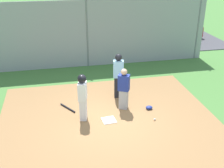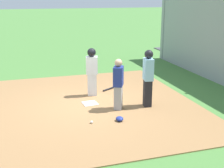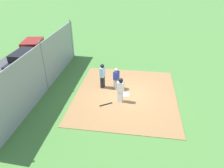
{
  "view_description": "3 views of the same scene",
  "coord_description": "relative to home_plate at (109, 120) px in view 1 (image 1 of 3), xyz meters",
  "views": [
    {
      "loc": [
        1.55,
        7.95,
        5.06
      ],
      "look_at": [
        -0.4,
        -1.41,
        0.69
      ],
      "focal_mm": 45.62,
      "sensor_mm": 36.0,
      "label": 1
    },
    {
      "loc": [
        -8.75,
        1.97,
        3.31
      ],
      "look_at": [
        -0.75,
        -0.49,
        0.84
      ],
      "focal_mm": 48.67,
      "sensor_mm": 36.0,
      "label": 2
    },
    {
      "loc": [
        11.2,
        0.72,
        7.25
      ],
      "look_at": [
        -0.15,
        -0.92,
        0.65
      ],
      "focal_mm": 32.97,
      "sensor_mm": 36.0,
      "label": 3
    }
  ],
  "objects": [
    {
      "name": "parked_car_dark",
      "position": [
        -3.24,
        -8.48,
        0.57
      ],
      "size": [
        4.22,
        1.92,
        1.28
      ],
      "rotation": [
        0.0,
        0.0,
        3.15
      ],
      "color": "black",
      "rests_on": "parking_lot"
    },
    {
      "name": "ground_plane",
      "position": [
        0.0,
        0.0,
        -0.04
      ],
      "size": [
        140.0,
        140.0,
        0.0
      ],
      "primitive_type": "plane",
      "color": "#477A38"
    },
    {
      "name": "home_plate",
      "position": [
        0.0,
        0.0,
        0.0
      ],
      "size": [
        0.48,
        0.48,
        0.02
      ],
      "primitive_type": "cube",
      "rotation": [
        0.0,
        0.0,
        0.09
      ],
      "color": "white",
      "rests_on": "dirt_infield"
    },
    {
      "name": "catcher_mask",
      "position": [
        -1.56,
        -0.46,
        0.05
      ],
      "size": [
        0.24,
        0.2,
        0.12
      ],
      "primitive_type": "ellipsoid",
      "color": "navy",
      "rests_on": "dirt_infield"
    },
    {
      "name": "runner",
      "position": [
        0.81,
        -0.27,
        0.9
      ],
      "size": [
        0.34,
        0.43,
        1.61
      ],
      "rotation": [
        0.0,
        0.0,
        2.9
      ],
      "color": "silver",
      "rests_on": "dirt_infield"
    },
    {
      "name": "baseball",
      "position": [
        -1.5,
        0.3,
        0.03
      ],
      "size": [
        0.07,
        0.07,
        0.07
      ],
      "primitive_type": "sphere",
      "color": "white",
      "rests_on": "dirt_infield"
    },
    {
      "name": "umpire",
      "position": [
        -0.69,
        -1.64,
        0.9
      ],
      "size": [
        0.42,
        0.33,
        1.73
      ],
      "rotation": [
        0.0,
        0.0,
        1.38
      ],
      "color": "black",
      "rests_on": "dirt_infield"
    },
    {
      "name": "dirt_infield",
      "position": [
        0.0,
        0.0,
        -0.03
      ],
      "size": [
        7.2,
        6.4,
        0.03
      ],
      "primitive_type": "cube",
      "color": "olive",
      "rests_on": "ground_plane"
    },
    {
      "name": "baseball_bat",
      "position": [
        1.29,
        -1.07,
        0.02
      ],
      "size": [
        0.5,
        0.73,
        0.06
      ],
      "primitive_type": "cylinder",
      "rotation": [
        0.0,
        1.57,
        2.14
      ],
      "color": "black",
      "rests_on": "dirt_infield"
    },
    {
      "name": "parking_lot",
      "position": [
        0.0,
        -8.89,
        -0.02
      ],
      "size": [
        18.0,
        5.2,
        0.04
      ],
      "primitive_type": "cube",
      "color": "#424247",
      "rests_on": "ground_plane"
    },
    {
      "name": "backstop_fence",
      "position": [
        0.0,
        -5.31,
        1.56
      ],
      "size": [
        12.0,
        0.1,
        3.35
      ],
      "color": "#93999E",
      "rests_on": "ground_plane"
    },
    {
      "name": "catcher",
      "position": [
        -0.67,
        -0.71,
        0.77
      ],
      "size": [
        0.46,
        0.4,
        1.52
      ],
      "rotation": [
        0.0,
        0.0,
        1.1
      ],
      "color": "#9E9EA3",
      "rests_on": "dirt_infield"
    },
    {
      "name": "parked_car_red",
      "position": [
        -5.83,
        -9.19,
        0.57
      ],
      "size": [
        4.43,
        2.41,
        1.28
      ],
      "rotation": [
        0.0,
        0.0,
        0.17
      ],
      "color": "maroon",
      "rests_on": "parking_lot"
    }
  ]
}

